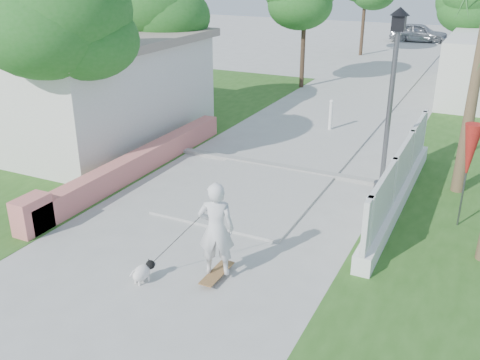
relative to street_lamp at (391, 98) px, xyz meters
The scene contains 16 objects.
ground 6.67m from the street_lamp, 117.80° to the right, with size 90.00×90.00×0.00m, color #B7B7B2.
path_strip 14.98m from the street_lamp, 101.31° to the left, with size 3.20×36.00×0.06m, color #B7B7B2.
curb 3.78m from the street_lamp, behind, with size 6.50×0.25×0.10m, color #999993.
grass_left 10.49m from the street_lamp, 165.83° to the left, with size 8.00×20.00×0.01m, color #2A571B.
pink_wall 6.83m from the street_lamp, 162.57° to the right, with size 0.45×8.20×0.80m.
house_left 10.94m from the street_lamp, behind, with size 8.40×7.40×3.23m.
lattice_fence 2.01m from the street_lamp, 44.82° to the right, with size 0.35×7.00×1.50m.
street_lamp is the anchor object (origin of this frame).
bollard 5.56m from the street_lamp, 120.96° to the left, with size 0.14×0.14×1.09m.
patio_umbrella 2.27m from the street_lamp, 27.76° to the right, with size 0.36×0.36×2.30m.
tree_left_near 7.92m from the street_lamp, 161.15° to the right, with size 3.60×3.60×5.28m.
tree_left_mid 8.96m from the street_lamp, 160.42° to the left, with size 3.20×3.20×4.85m.
tree_path_right 14.52m from the street_lamp, 88.74° to the left, with size 3.00×3.00×4.79m.
skateboarder 5.92m from the street_lamp, 112.68° to the right, with size 1.52×1.01×1.88m.
dog 6.93m from the street_lamp, 116.99° to the right, with size 0.38×0.54×0.39m.
parked_car 27.88m from the street_lamp, 97.06° to the left, with size 1.57×3.90×1.33m, color #96989D.
Camera 1 is at (5.09, -6.98, 5.39)m, focal length 40.00 mm.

